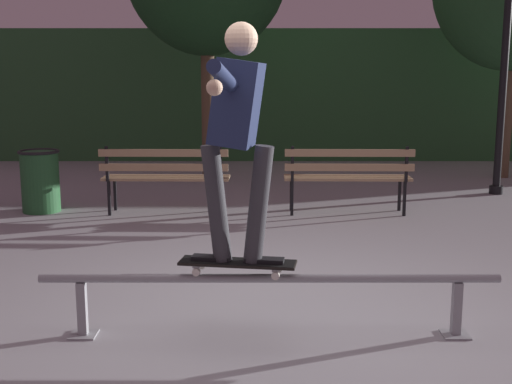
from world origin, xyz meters
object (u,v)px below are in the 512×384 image
skateboarder (240,123)px  trash_can (42,180)px  park_bench_leftmost (167,173)px  park_bench_left_center (350,173)px  grind_rail (271,287)px  lamp_post_right (510,22)px  skateboard (240,263)px

skateboarder → trash_can: 4.98m
skateboarder → park_bench_leftmost: skateboarder is taller
park_bench_left_center → grind_rail: bearing=-105.3°
lamp_post_right → skateboarder: bearing=-124.6°
grind_rail → park_bench_left_center: 4.05m
trash_can → grind_rail: bearing=-54.9°
park_bench_left_center → lamp_post_right: 3.42m
skateboard → park_bench_leftmost: bearing=104.6°
grind_rail → park_bench_leftmost: size_ratio=1.92×
park_bench_leftmost → lamp_post_right: bearing=17.0°
skateboard → skateboarder: skateboarder is taller
park_bench_leftmost → trash_can: 1.65m
skateboard → park_bench_left_center: size_ratio=0.50×
grind_rail → lamp_post_right: lamp_post_right is taller
skateboard → skateboarder: size_ratio=0.51×
skateboard → skateboarder: 0.94m
lamp_post_right → park_bench_left_center: bearing=-149.1°
park_bench_left_center → trash_can: bearing=177.4°
skateboard → lamp_post_right: bearing=55.3°
park_bench_left_center → park_bench_leftmost: bearing=180.0°
grind_rail → skateboard: (-0.21, -0.00, 0.17)m
skateboard → trash_can: bearing=123.1°
park_bench_leftmost → lamp_post_right: lamp_post_right is taller
trash_can → park_bench_leftmost: bearing=-6.1°
grind_rail → park_bench_left_center: bearing=74.7°
park_bench_leftmost → park_bench_left_center: (2.30, 0.00, 0.00)m
park_bench_leftmost → lamp_post_right: size_ratio=0.41×
skateboard → lamp_post_right: lamp_post_right is taller
park_bench_left_center → lamp_post_right: lamp_post_right is taller
grind_rail → lamp_post_right: (3.49, 5.35, 2.14)m
skateboarder → trash_can: (-2.66, 4.08, -1.03)m
park_bench_left_center → trash_can: park_bench_left_center is taller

